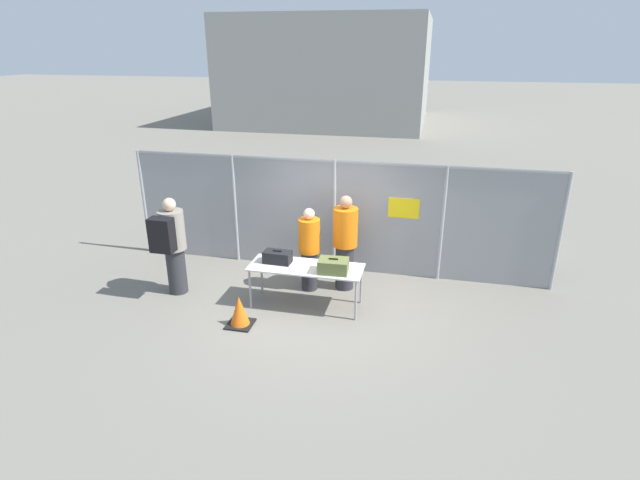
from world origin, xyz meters
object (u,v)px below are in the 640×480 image
(traveler_hooded, at_px, (172,243))
(security_worker_far, at_px, (345,242))
(security_worker_near, at_px, (309,248))
(suitcase_black, at_px, (278,257))
(traffic_cone, at_px, (239,312))
(utility_trailer, at_px, (462,224))
(inspection_table, at_px, (306,270))
(suitcase_olive, at_px, (333,266))

(traveler_hooded, relative_size, security_worker_far, 1.00)
(security_worker_near, height_order, security_worker_far, security_worker_far)
(suitcase_black, relative_size, traffic_cone, 0.93)
(traffic_cone, bearing_deg, utility_trailer, 52.07)
(suitcase_black, bearing_deg, utility_trailer, 48.78)
(suitcase_black, bearing_deg, traveler_hooded, -175.74)
(inspection_table, bearing_deg, security_worker_near, 98.90)
(traveler_hooded, relative_size, traffic_cone, 3.47)
(suitcase_black, distance_m, utility_trailer, 5.10)
(inspection_table, height_order, traveler_hooded, traveler_hooded)
(inspection_table, bearing_deg, suitcase_olive, -11.93)
(security_worker_near, bearing_deg, traveler_hooded, 23.69)
(traffic_cone, bearing_deg, inspection_table, 44.63)
(inspection_table, bearing_deg, suitcase_black, 173.79)
(inspection_table, relative_size, security_worker_far, 1.09)
(traveler_hooded, distance_m, security_worker_near, 2.53)
(inspection_table, xyz_separation_m, traffic_cone, (-0.92, -0.91, -0.46))
(inspection_table, distance_m, security_worker_near, 0.68)
(inspection_table, bearing_deg, traffic_cone, -135.37)
(suitcase_black, relative_size, utility_trailer, 0.13)
(suitcase_black, relative_size, traveler_hooded, 0.27)
(inspection_table, relative_size, suitcase_olive, 3.85)
(suitcase_olive, relative_size, traffic_cone, 0.97)
(inspection_table, distance_m, utility_trailer, 4.80)
(security_worker_near, relative_size, utility_trailer, 0.42)
(traveler_hooded, xyz_separation_m, security_worker_far, (3.05, 0.94, -0.07))
(suitcase_black, distance_m, security_worker_far, 1.34)
(inspection_table, xyz_separation_m, suitcase_olive, (0.51, -0.11, 0.17))
(suitcase_olive, distance_m, traveler_hooded, 3.03)
(traveler_hooded, xyz_separation_m, security_worker_near, (2.41, 0.74, -0.18))
(security_worker_near, bearing_deg, utility_trailer, -125.61)
(suitcase_olive, bearing_deg, security_worker_far, 88.21)
(suitcase_olive, xyz_separation_m, security_worker_near, (-0.62, 0.76, -0.04))
(inspection_table, height_order, security_worker_far, security_worker_far)
(traveler_hooded, distance_m, utility_trailer, 6.67)
(security_worker_far, bearing_deg, utility_trailer, -108.05)
(inspection_table, height_order, suitcase_olive, suitcase_olive)
(utility_trailer, xyz_separation_m, traffic_cone, (-3.73, -4.79, -0.18))
(utility_trailer, relative_size, traffic_cone, 7.23)
(suitcase_black, xyz_separation_m, traffic_cone, (-0.38, -0.97, -0.63))
(suitcase_olive, xyz_separation_m, traveler_hooded, (-3.02, 0.02, 0.14))
(inspection_table, height_order, security_worker_near, security_worker_near)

